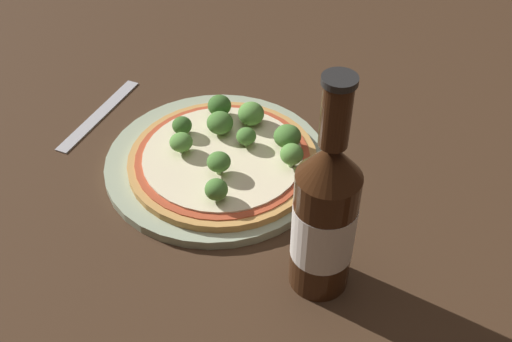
% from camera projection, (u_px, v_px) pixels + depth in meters
% --- Properties ---
extents(ground_plane, '(3.00, 3.00, 0.00)m').
position_uv_depth(ground_plane, '(209.00, 160.00, 0.77)').
color(ground_plane, '#3D2819').
extents(plate, '(0.28, 0.28, 0.01)m').
position_uv_depth(plate, '(218.00, 162.00, 0.76)').
color(plate, '#A3B293').
rests_on(plate, ground_plane).
extents(pizza, '(0.24, 0.24, 0.01)m').
position_uv_depth(pizza, '(221.00, 160.00, 0.74)').
color(pizza, tan).
rests_on(pizza, plate).
extents(broccoli_floret_0, '(0.03, 0.03, 0.02)m').
position_uv_depth(broccoli_floret_0, '(182.00, 126.00, 0.76)').
color(broccoli_floret_0, '#7A9E5B').
rests_on(broccoli_floret_0, pizza).
extents(broccoli_floret_1, '(0.03, 0.03, 0.03)m').
position_uv_depth(broccoli_floret_1, '(219.00, 162.00, 0.70)').
color(broccoli_floret_1, '#7A9E5B').
rests_on(broccoli_floret_1, pizza).
extents(broccoli_floret_2, '(0.03, 0.03, 0.03)m').
position_uv_depth(broccoli_floret_2, '(219.00, 106.00, 0.79)').
color(broccoli_floret_2, '#7A9E5B').
rests_on(broccoli_floret_2, pizza).
extents(broccoli_floret_3, '(0.03, 0.03, 0.03)m').
position_uv_depth(broccoli_floret_3, '(220.00, 123.00, 0.76)').
color(broccoli_floret_3, '#7A9E5B').
rests_on(broccoli_floret_3, pizza).
extents(broccoli_floret_4, '(0.02, 0.02, 0.02)m').
position_uv_depth(broccoli_floret_4, '(246.00, 136.00, 0.74)').
color(broccoli_floret_4, '#7A9E5B').
rests_on(broccoli_floret_4, pizza).
extents(broccoli_floret_5, '(0.03, 0.03, 0.03)m').
position_uv_depth(broccoli_floret_5, '(292.00, 154.00, 0.71)').
color(broccoli_floret_5, '#7A9E5B').
rests_on(broccoli_floret_5, pizza).
extents(broccoli_floret_6, '(0.03, 0.03, 0.03)m').
position_uv_depth(broccoli_floret_6, '(251.00, 114.00, 0.77)').
color(broccoli_floret_6, '#7A9E5B').
rests_on(broccoli_floret_6, pizza).
extents(broccoli_floret_7, '(0.03, 0.03, 0.03)m').
position_uv_depth(broccoli_floret_7, '(181.00, 142.00, 0.73)').
color(broccoli_floret_7, '#7A9E5B').
rests_on(broccoli_floret_7, pizza).
extents(broccoli_floret_8, '(0.03, 0.03, 0.03)m').
position_uv_depth(broccoli_floret_8, '(216.00, 190.00, 0.67)').
color(broccoli_floret_8, '#7A9E5B').
rests_on(broccoli_floret_8, pizza).
extents(broccoli_floret_9, '(0.03, 0.03, 0.03)m').
position_uv_depth(broccoli_floret_9, '(287.00, 136.00, 0.74)').
color(broccoli_floret_9, '#7A9E5B').
rests_on(broccoli_floret_9, pizza).
extents(beer_bottle, '(0.06, 0.06, 0.25)m').
position_uv_depth(beer_bottle, '(325.00, 217.00, 0.57)').
color(beer_bottle, '#381E0F').
rests_on(beer_bottle, ground_plane).
extents(fork, '(0.08, 0.17, 0.00)m').
position_uv_depth(fork, '(99.00, 114.00, 0.84)').
color(fork, '#B2B2B7').
rests_on(fork, ground_plane).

